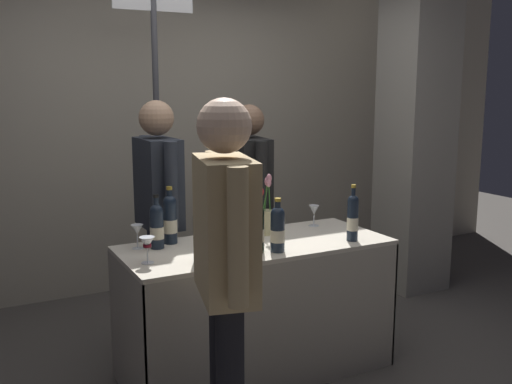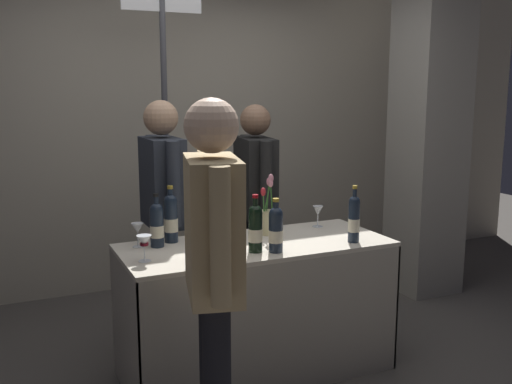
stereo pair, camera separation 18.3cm
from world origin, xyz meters
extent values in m
plane|color=#514C47|center=(0.00, 0.00, 0.00)|extent=(12.00, 12.00, 0.00)
cube|color=#B2A893|center=(0.00, 1.85, 1.49)|extent=(7.68, 0.12, 2.98)
cube|color=gray|center=(1.87, 0.75, 1.61)|extent=(0.47, 0.47, 3.21)
cube|color=beige|center=(0.00, 0.00, 0.78)|extent=(1.55, 0.66, 0.02)
cube|color=#ABA392|center=(0.00, -0.32, 0.38)|extent=(1.55, 0.01, 0.76)
cube|color=#ABA392|center=(0.00, 0.32, 0.38)|extent=(1.55, 0.01, 0.76)
cube|color=#ABA392|center=(-0.77, 0.00, 0.38)|extent=(0.01, 0.66, 0.76)
cube|color=#ABA392|center=(0.77, 0.00, 0.38)|extent=(0.01, 0.66, 0.76)
cylinder|color=#192333|center=(0.53, -0.21, 0.91)|extent=(0.07, 0.07, 0.24)
sphere|color=#192333|center=(0.53, -0.21, 1.03)|extent=(0.06, 0.06, 0.06)
cylinder|color=#192333|center=(0.53, -0.21, 1.07)|extent=(0.02, 0.02, 0.08)
cylinder|color=#B7932D|center=(0.53, -0.21, 1.11)|extent=(0.03, 0.03, 0.02)
cylinder|color=beige|center=(0.53, -0.21, 0.89)|extent=(0.07, 0.07, 0.08)
cylinder|color=#192333|center=(-0.54, 0.16, 0.90)|extent=(0.08, 0.08, 0.21)
sphere|color=#192333|center=(-0.54, 0.16, 1.00)|extent=(0.08, 0.08, 0.08)
cylinder|color=#192333|center=(-0.54, 0.16, 1.04)|extent=(0.03, 0.03, 0.08)
cylinder|color=black|center=(-0.54, 0.16, 1.09)|extent=(0.03, 0.03, 0.02)
cylinder|color=beige|center=(-0.54, 0.16, 0.88)|extent=(0.08, 0.08, 0.07)
cylinder|color=#192333|center=(-0.22, -0.01, 0.91)|extent=(0.07, 0.07, 0.24)
sphere|color=#192333|center=(-0.22, -0.01, 1.03)|extent=(0.07, 0.07, 0.07)
cylinder|color=#192333|center=(-0.22, -0.01, 1.08)|extent=(0.03, 0.03, 0.09)
cylinder|color=black|center=(-0.22, -0.01, 1.13)|extent=(0.03, 0.03, 0.02)
cylinder|color=beige|center=(-0.22, -0.01, 0.89)|extent=(0.07, 0.07, 0.08)
cylinder|color=black|center=(-0.08, -0.16, 0.90)|extent=(0.08, 0.08, 0.22)
sphere|color=black|center=(-0.08, -0.16, 1.01)|extent=(0.08, 0.08, 0.08)
cylinder|color=black|center=(-0.08, -0.16, 1.05)|extent=(0.03, 0.03, 0.08)
cylinder|color=maroon|center=(-0.08, -0.16, 1.10)|extent=(0.03, 0.03, 0.02)
cylinder|color=beige|center=(-0.08, -0.16, 0.88)|extent=(0.08, 0.08, 0.07)
cylinder|color=#192333|center=(0.02, -0.21, 0.90)|extent=(0.08, 0.08, 0.21)
sphere|color=#192333|center=(0.02, -0.21, 1.00)|extent=(0.08, 0.08, 0.08)
cylinder|color=#192333|center=(0.02, -0.21, 1.04)|extent=(0.03, 0.03, 0.07)
cylinder|color=#B7932D|center=(0.02, -0.21, 1.08)|extent=(0.04, 0.04, 0.02)
cylinder|color=beige|center=(0.02, -0.21, 0.88)|extent=(0.08, 0.08, 0.07)
cylinder|color=#192333|center=(-0.44, 0.23, 0.91)|extent=(0.08, 0.08, 0.24)
sphere|color=#192333|center=(-0.44, 0.23, 1.03)|extent=(0.08, 0.08, 0.08)
cylinder|color=#192333|center=(-0.44, 0.23, 1.07)|extent=(0.03, 0.03, 0.07)
cylinder|color=#B7932D|center=(-0.44, 0.23, 1.11)|extent=(0.03, 0.03, 0.02)
cylinder|color=beige|center=(-0.44, 0.23, 0.89)|extent=(0.08, 0.08, 0.08)
cylinder|color=black|center=(-0.42, -0.19, 0.91)|extent=(0.08, 0.08, 0.24)
sphere|color=black|center=(-0.42, -0.19, 1.03)|extent=(0.07, 0.07, 0.07)
cylinder|color=black|center=(-0.42, -0.19, 1.07)|extent=(0.03, 0.03, 0.07)
cylinder|color=black|center=(-0.42, -0.19, 1.11)|extent=(0.03, 0.03, 0.02)
cylinder|color=beige|center=(-0.42, -0.19, 0.89)|extent=(0.08, 0.08, 0.08)
cylinder|color=silver|center=(-0.67, -0.09, 0.79)|extent=(0.07, 0.07, 0.00)
cylinder|color=silver|center=(-0.67, -0.09, 0.83)|extent=(0.01, 0.01, 0.08)
cone|color=silver|center=(-0.67, -0.09, 0.90)|extent=(0.08, 0.08, 0.06)
cylinder|color=#590C19|center=(-0.67, -0.09, 0.88)|extent=(0.04, 0.04, 0.01)
cylinder|color=silver|center=(0.53, 0.20, 0.79)|extent=(0.07, 0.07, 0.00)
cylinder|color=silver|center=(0.53, 0.20, 0.83)|extent=(0.01, 0.01, 0.07)
cone|color=silver|center=(0.53, 0.20, 0.90)|extent=(0.07, 0.07, 0.06)
cylinder|color=silver|center=(-0.64, 0.20, 0.79)|extent=(0.06, 0.06, 0.00)
cylinder|color=silver|center=(-0.64, 0.20, 0.83)|extent=(0.01, 0.01, 0.08)
cone|color=silver|center=(-0.64, 0.20, 0.90)|extent=(0.07, 0.07, 0.06)
cylinder|color=tan|center=(0.15, 0.16, 0.86)|extent=(0.10, 0.10, 0.15)
cylinder|color=#38722D|center=(0.17, 0.15, 0.99)|extent=(0.04, 0.04, 0.24)
ellipsoid|color=pink|center=(0.16, 0.14, 1.11)|extent=(0.03, 0.03, 0.05)
cylinder|color=#38722D|center=(0.12, 0.15, 0.96)|extent=(0.01, 0.03, 0.19)
ellipsoid|color=red|center=(0.12, 0.17, 1.05)|extent=(0.03, 0.03, 0.05)
cylinder|color=#38722D|center=(0.14, 0.15, 1.00)|extent=(0.05, 0.02, 0.27)
ellipsoid|color=pink|center=(0.16, 0.14, 1.14)|extent=(0.03, 0.03, 0.05)
cylinder|color=#38722D|center=(0.15, 0.16, 0.99)|extent=(0.03, 0.01, 0.25)
ellipsoid|color=pink|center=(0.16, 0.16, 1.11)|extent=(0.03, 0.03, 0.05)
cube|color=silver|center=(-0.22, -0.19, 0.85)|extent=(0.16, 0.10, 0.12)
cylinder|color=#2D3347|center=(-0.37, 0.70, 0.40)|extent=(0.12, 0.12, 0.80)
cylinder|color=#2D3347|center=(-0.37, 0.55, 0.40)|extent=(0.12, 0.12, 0.80)
cube|color=#2D333D|center=(-0.37, 0.62, 1.08)|extent=(0.21, 0.39, 0.56)
sphere|color=tan|center=(-0.37, 0.62, 1.49)|extent=(0.22, 0.22, 0.22)
cylinder|color=#2D333D|center=(-0.37, 0.86, 1.10)|extent=(0.08, 0.08, 0.52)
cylinder|color=#2D333D|center=(-0.37, 0.38, 1.10)|extent=(0.08, 0.08, 0.52)
cylinder|color=black|center=(0.34, 0.81, 0.39)|extent=(0.12, 0.12, 0.78)
cylinder|color=black|center=(0.31, 0.64, 0.39)|extent=(0.12, 0.12, 0.78)
cube|color=black|center=(0.32, 0.72, 1.05)|extent=(0.27, 0.45, 0.55)
sphere|color=#8C664C|center=(0.32, 0.72, 1.45)|extent=(0.21, 0.21, 0.21)
cylinder|color=black|center=(0.36, 0.98, 1.08)|extent=(0.08, 0.08, 0.51)
cylinder|color=black|center=(0.29, 0.47, 1.08)|extent=(0.08, 0.08, 0.51)
cylinder|color=black|center=(-0.52, -0.67, 0.41)|extent=(0.12, 0.12, 0.82)
cube|color=tan|center=(-0.54, -0.76, 1.11)|extent=(0.31, 0.47, 0.58)
sphere|color=beige|center=(-0.54, -0.76, 1.53)|extent=(0.22, 0.22, 0.22)
cylinder|color=tan|center=(-0.60, -1.01, 1.13)|extent=(0.08, 0.08, 0.53)
cylinder|color=tan|center=(-0.48, -0.50, 1.13)|extent=(0.08, 0.08, 0.53)
cylinder|color=#47474C|center=(-0.19, 1.16, 1.20)|extent=(0.04, 0.04, 2.39)
camera|label=1|loc=(-1.52, -2.89, 1.68)|focal=41.10mm
camera|label=2|loc=(-1.36, -2.98, 1.68)|focal=41.10mm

